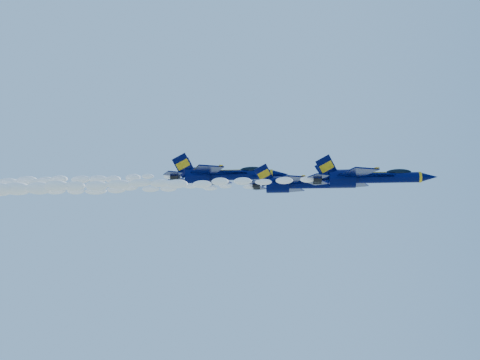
{
  "coord_description": "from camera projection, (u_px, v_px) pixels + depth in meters",
  "views": [
    {
      "loc": [
        8.86,
        -91.76,
        133.95
      ],
      "look_at": [
        1.61,
        -4.34,
        151.69
      ],
      "focal_mm": 45.0,
      "sensor_mm": 36.0,
      "label": 1
    }
  ],
  "objects": [
    {
      "name": "smoke_trail_jet_lead",
      "position": [
        83.0,
        186.0,
        84.27
      ],
      "size": [
        64.5,
        2.25,
        2.02
      ],
      "primitive_type": "ellipsoid",
      "color": "white"
    },
    {
      "name": "jet_second",
      "position": [
        299.0,
        184.0,
        89.28
      ],
      "size": [
        15.92,
        13.06,
        5.92
      ],
      "color": "#000432"
    },
    {
      "name": "smoke_trail_jet_second",
      "position": [
        44.0,
        191.0,
        92.34
      ],
      "size": [
        64.5,
        2.16,
        1.94
      ],
      "primitive_type": "ellipsoid",
      "color": "white"
    },
    {
      "name": "jet_third",
      "position": [
        222.0,
        175.0,
        96.2
      ],
      "size": [
        18.82,
        15.44,
        6.99
      ],
      "color": "#000432"
    },
    {
      "name": "jet_lead",
      "position": [
        367.0,
        178.0,
        81.18
      ],
      "size": [
        16.6,
        13.61,
        6.17
      ],
      "color": "#000432"
    }
  ]
}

